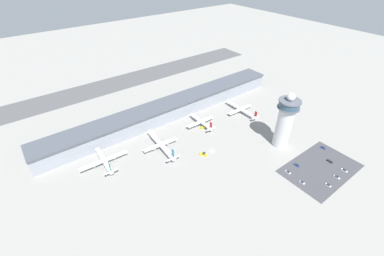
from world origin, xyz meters
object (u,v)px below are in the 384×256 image
airplane_gate_bravo (161,145)px  service_truck_fuel (204,126)px  car_green_van (337,177)px  airplane_gate_alpha (104,160)px  car_silver_sedan (328,185)px  car_black_suv (344,170)px  car_yellow_taxi (330,161)px  car_maroon_suv (288,172)px  airplane_gate_delta (241,109)px  car_navy_sedan (297,165)px  service_truck_catering (203,154)px  car_white_wagon (302,182)px  airplane_gate_charlie (201,122)px  control_tower (285,121)px  car_grey_coupe (323,148)px

airplane_gate_bravo → service_truck_fuel: size_ratio=5.30×
airplane_gate_bravo → car_green_van: size_ratio=9.54×
airplane_gate_alpha → airplane_gate_bravo: size_ratio=0.88×
car_silver_sedan → car_black_suv: (24.92, 0.68, -0.00)m
airplane_gate_alpha → car_green_van: 184.03m
car_yellow_taxi → car_green_van: 18.24m
car_maroon_suv → car_black_suv: bearing=-34.3°
airplane_gate_delta → car_navy_sedan: bearing=-104.5°
airplane_gate_delta → service_truck_catering: size_ratio=6.41×
airplane_gate_delta → car_white_wagon: airplane_gate_delta is taller
airplane_gate_alpha → car_yellow_taxi: 185.93m
airplane_gate_bravo → car_maroon_suv: size_ratio=10.77×
airplane_gate_bravo → airplane_gate_charlie: bearing=8.1°
service_truck_fuel → airplane_gate_bravo: bearing=-176.8°
airplane_gate_charlie → airplane_gate_delta: 49.54m
control_tower → car_yellow_taxi: (14.81, -39.56, -24.61)m
service_truck_catering → car_navy_sedan: service_truck_catering is taller
airplane_gate_charlie → car_green_van: (40.18, -118.61, -3.70)m
car_navy_sedan → car_white_wagon: (-13.05, -13.71, -0.06)m
airplane_gate_charlie → airplane_gate_delta: (49.10, -6.59, -0.43)m
car_navy_sedan → car_white_wagon: car_navy_sedan is taller
car_white_wagon → car_yellow_taxi: bearing=0.3°
car_navy_sedan → car_silver_sedan: bearing=-89.6°
airplane_gate_bravo → service_truck_catering: 38.25m
car_grey_coupe → car_yellow_taxi: bearing=-132.5°
car_grey_coupe → control_tower: bearing=134.9°
airplane_gate_alpha → airplane_gate_delta: airplane_gate_alpha is taller
car_silver_sedan → car_black_suv: car_silver_sedan is taller
service_truck_fuel → car_navy_sedan: (26.77, -87.68, -0.39)m
airplane_gate_alpha → car_yellow_taxi: size_ratio=8.38×
car_black_suv → car_maroon_suv: (-37.59, 25.63, 0.04)m
car_black_suv → car_yellow_taxi: bearing=86.4°
car_white_wagon → airplane_gate_delta: bearing=70.5°
airplane_gate_bravo → service_truck_catering: size_ratio=6.82×
service_truck_catering → car_maroon_suv: (40.75, -56.29, -0.43)m
car_yellow_taxi → control_tower: bearing=110.5°
airplane_gate_alpha → car_grey_coupe: bearing=-30.4°
car_white_wagon → car_yellow_taxi: (38.97, 0.20, 0.01)m
airplane_gate_bravo → car_maroon_suv: (65.12, -85.56, -3.84)m
car_silver_sedan → car_white_wagon: 18.78m
airplane_gate_charlie → service_truck_fuel: (0.25, -4.40, -3.33)m
car_maroon_suv → car_green_van: size_ratio=0.89×
airplane_gate_bravo → airplane_gate_delta: 99.68m
airplane_gate_alpha → airplane_gate_charlie: 98.15m
airplane_gate_bravo → car_maroon_suv: bearing=-52.7°
airplane_gate_charlie → car_black_suv: size_ratio=6.76×
airplane_gate_charlie → service_truck_catering: airplane_gate_charlie is taller
service_truck_catering → car_white_wagon: bearing=-59.9°
car_green_van → car_white_wagon: bearing=153.9°
car_green_van → airplane_gate_charlie: bearing=108.7°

